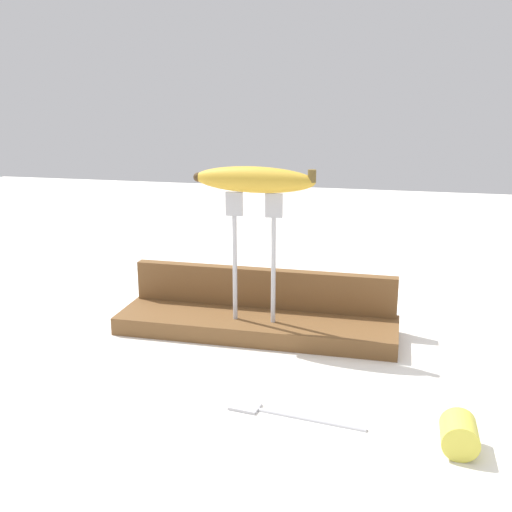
{
  "coord_description": "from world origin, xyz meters",
  "views": [
    {
      "loc": [
        0.21,
        -0.89,
        0.38
      ],
      "look_at": [
        0.0,
        0.0,
        0.13
      ],
      "focal_mm": 43.16,
      "sensor_mm": 36.0,
      "label": 1
    }
  ],
  "objects_px": {
    "fork_stand_center": "(254,246)",
    "fork_fallen_near": "(277,411)",
    "banana_chunk_near": "(459,434)",
    "banana_chunk_far": "(254,299)",
    "banana_raised_center": "(254,180)"
  },
  "relations": [
    {
      "from": "fork_stand_center",
      "to": "banana_raised_center",
      "type": "height_order",
      "value": "banana_raised_center"
    },
    {
      "from": "fork_stand_center",
      "to": "banana_raised_center",
      "type": "relative_size",
      "value": 1.06
    },
    {
      "from": "banana_raised_center",
      "to": "banana_chunk_near",
      "type": "xyz_separation_m",
      "value": [
        0.29,
        -0.25,
        -0.23
      ]
    },
    {
      "from": "banana_raised_center",
      "to": "fork_fallen_near",
      "type": "bearing_deg",
      "value": -69.94
    },
    {
      "from": "banana_chunk_near",
      "to": "fork_fallen_near",
      "type": "bearing_deg",
      "value": 171.6
    },
    {
      "from": "fork_stand_center",
      "to": "fork_fallen_near",
      "type": "xyz_separation_m",
      "value": [
        0.08,
        -0.22,
        -0.14
      ]
    },
    {
      "from": "fork_fallen_near",
      "to": "fork_stand_center",
      "type": "bearing_deg",
      "value": 110.05
    },
    {
      "from": "banana_raised_center",
      "to": "banana_chunk_near",
      "type": "height_order",
      "value": "banana_raised_center"
    },
    {
      "from": "fork_stand_center",
      "to": "fork_fallen_near",
      "type": "distance_m",
      "value": 0.28
    },
    {
      "from": "fork_stand_center",
      "to": "banana_chunk_near",
      "type": "relative_size",
      "value": 4.2
    },
    {
      "from": "banana_chunk_near",
      "to": "banana_chunk_far",
      "type": "height_order",
      "value": "banana_chunk_far"
    },
    {
      "from": "banana_chunk_near",
      "to": "banana_chunk_far",
      "type": "bearing_deg",
      "value": 130.56
    },
    {
      "from": "banana_chunk_near",
      "to": "banana_chunk_far",
      "type": "xyz_separation_m",
      "value": [
        -0.31,
        0.37,
        0.0
      ]
    },
    {
      "from": "fork_stand_center",
      "to": "fork_fallen_near",
      "type": "relative_size",
      "value": 1.19
    },
    {
      "from": "banana_raised_center",
      "to": "banana_chunk_far",
      "type": "distance_m",
      "value": 0.25
    }
  ]
}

